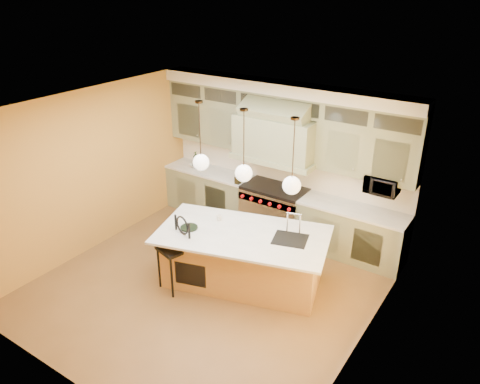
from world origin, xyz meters
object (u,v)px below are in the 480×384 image
Objects in this scene: range at (274,210)px; counter_stool at (176,249)px; microwave at (382,185)px; kitchen_island at (244,256)px.

range is 2.45m from counter_stool.
range is 2.18m from microwave.
microwave reaches higher than kitchen_island.
kitchen_island is 2.40× the size of counter_stool.
kitchen_island is 2.57m from microwave.
kitchen_island is at bearing -130.61° from microwave.
kitchen_island is at bearing 57.19° from counter_stool.
microwave reaches higher than range.
kitchen_island reaches higher than counter_stool.
counter_stool is at bearing -154.21° from kitchen_island.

